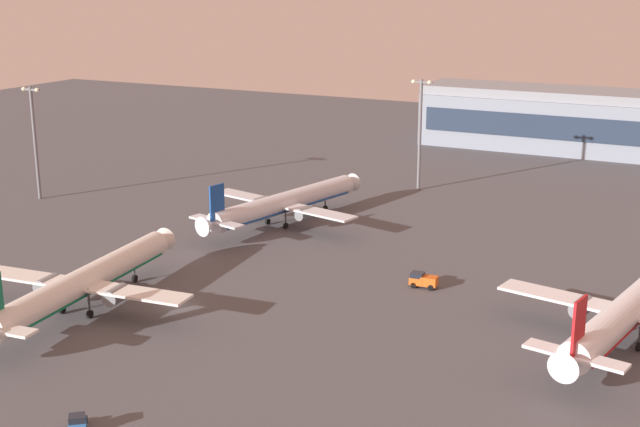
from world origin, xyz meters
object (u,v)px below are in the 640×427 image
Objects in this scene: cargo_loader at (423,280)px; apron_light_central at (34,135)px; airplane_mid_apron at (83,283)px; airplane_near_gate at (628,310)px; pushback_tug at (77,423)px; airplane_taxiway_distant at (284,203)px; apron_light_west at (420,127)px.

cargo_loader is 0.18× the size of apron_light_central.
airplane_near_gate is (69.70, 23.53, 0.08)m from airplane_mid_apron.
apron_light_central is at bearing 133.90° from airplane_mid_apron.
airplane_near_gate is 10.31× the size of cargo_loader.
cargo_loader is (-30.31, 6.85, -3.10)m from airplane_near_gate.
cargo_loader reaches higher than pushback_tug.
airplane_taxiway_distant is (-65.85, 27.35, -0.13)m from airplane_near_gate.
airplane_near_gate is at bearing -9.77° from airplane_taxiway_distant.
airplane_mid_apron reaches higher than cargo_loader.
apron_light_central reaches higher than cargo_loader.
apron_light_central is (-68.87, -43.65, -0.30)m from apron_light_west.
apron_light_central reaches higher than airplane_near_gate.
pushback_tug is at bearing -63.76° from airplane_taxiway_distant.
airplane_taxiway_distant is 79.46m from pushback_tug.
airplane_mid_apron is at bearing -40.72° from apron_light_central.
airplane_near_gate is at bearing -9.84° from apron_light_central.
airplane_taxiway_distant is 56.85m from apron_light_central.
pushback_tug is at bearing -55.08° from airplane_mid_apron.
pushback_tug is at bearing 159.55° from cargo_loader.
airplane_near_gate reaches higher than cargo_loader.
apron_light_west is at bearing 32.37° from apron_light_central.
airplane_mid_apron is 69.05m from apron_light_central.
apron_light_west is at bearing 73.70° from airplane_mid_apron.
cargo_loader is 93.18m from apron_light_central.
pushback_tug is 0.15× the size of apron_light_central.
airplane_taxiway_distant is at bearing 6.42° from apron_light_central.
airplane_near_gate is 12.48× the size of pushback_tug.
airplane_near_gate is 68.86m from pushback_tug.
airplane_mid_apron is at bearing -81.55° from airplane_taxiway_distant.
airplane_mid_apron is 73.57m from airplane_near_gate.
airplane_near_gate reaches higher than pushback_tug.
airplane_near_gate is at bearing 13.28° from airplane_mid_apron.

